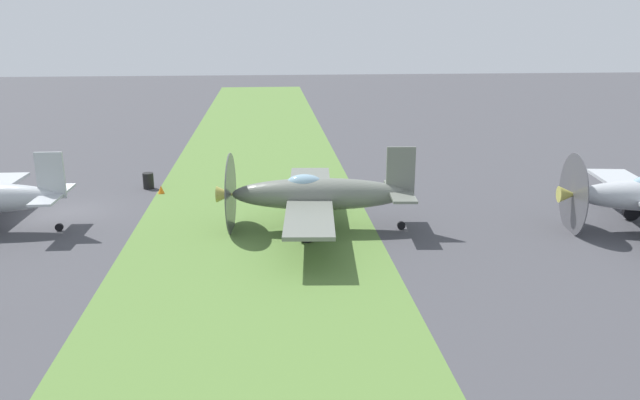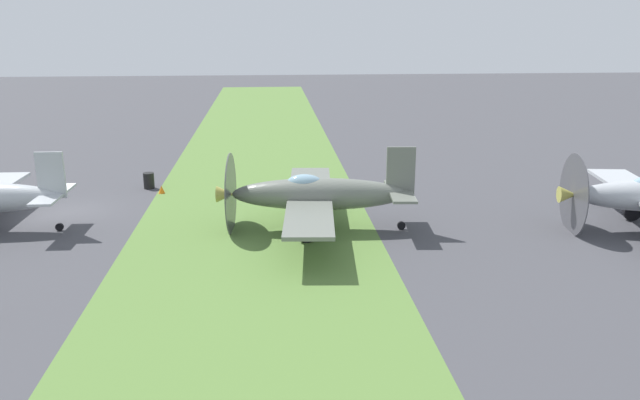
{
  "view_description": "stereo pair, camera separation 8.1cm",
  "coord_description": "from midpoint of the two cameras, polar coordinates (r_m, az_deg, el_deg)",
  "views": [
    {
      "loc": [
        -30.61,
        -10.1,
        9.25
      ],
      "look_at": [
        -3.72,
        -12.42,
        1.48
      ],
      "focal_mm": 35.29,
      "sensor_mm": 36.0,
      "label": 1
    },
    {
      "loc": [
        -30.61,
        -10.18,
        9.25
      ],
      "look_at": [
        -3.72,
        -12.42,
        1.48
      ],
      "focal_mm": 35.29,
      "sensor_mm": 36.0,
      "label": 2
    }
  ],
  "objects": [
    {
      "name": "ground_plane",
      "position": [
        33.55,
        -22.15,
        -1.16
      ],
      "size": [
        160.0,
        160.0,
        0.0
      ],
      "primitive_type": "plane",
      "color": "#424247"
    },
    {
      "name": "grass_verge",
      "position": [
        31.98,
        -5.75,
        -0.82
      ],
      "size": [
        120.0,
        11.0,
        0.01
      ],
      "primitive_type": "cube",
      "color": "#567A38",
      "rests_on": "ground"
    },
    {
      "name": "airplane_wingman",
      "position": [
        28.27,
        -0.29,
        0.53
      ],
      "size": [
        11.28,
        8.92,
        4.01
      ],
      "rotation": [
        0.0,
        0.0,
        -0.08
      ],
      "color": "slate",
      "rests_on": "ground"
    },
    {
      "name": "fuel_drum",
      "position": [
        36.92,
        -15.2,
        1.71
      ],
      "size": [
        0.6,
        0.6,
        0.9
      ],
      "primitive_type": "cylinder",
      "color": "black",
      "rests_on": "ground"
    },
    {
      "name": "runway_marker_cone",
      "position": [
        35.75,
        -14.11,
        0.94
      ],
      "size": [
        0.36,
        0.36,
        0.44
      ],
      "primitive_type": "cone",
      "color": "orange",
      "rests_on": "ground"
    }
  ]
}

